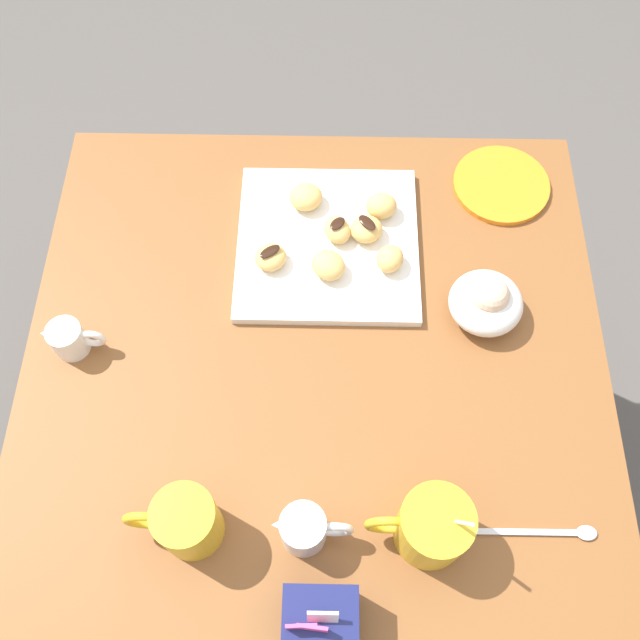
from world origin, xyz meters
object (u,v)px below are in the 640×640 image
chocolate_sauce_pitcher (69,338)px  beignet_6 (390,259)px  coffee_mug_mustard_right (185,522)px  saucer_orange_left (501,185)px  beignet_5 (306,197)px  beignet_2 (328,265)px  beignet_3 (366,229)px  pastry_plate_square (328,243)px  beignet_0 (337,230)px  coffee_mug_mustard_left (432,526)px  dining_table (315,395)px  beignet_1 (271,257)px  beignet_4 (381,206)px  cream_pitcher_white (305,529)px  sugar_caddy (320,619)px  ice_cream_bowl (486,301)px

chocolate_sauce_pitcher → beignet_6: bearing=-163.1°
coffee_mug_mustard_right → saucer_orange_left: bearing=-129.0°
beignet_5 → coffee_mug_mustard_right: bearing=75.3°
coffee_mug_mustard_right → beignet_2: coffee_mug_mustard_right is taller
coffee_mug_mustard_right → beignet_3: 0.52m
beignet_2 → beignet_6: size_ratio=1.16×
pastry_plate_square → beignet_0: bearing=-145.8°
coffee_mug_mustard_left → beignet_0: size_ratio=2.95×
dining_table → beignet_2: (-0.02, -0.15, 0.16)m
pastry_plate_square → beignet_5: (0.04, -0.07, 0.03)m
beignet_1 → beignet_4: (-0.17, -0.10, 0.00)m
beignet_0 → chocolate_sauce_pitcher: bearing=26.7°
saucer_orange_left → beignet_5: bearing=9.1°
cream_pitcher_white → chocolate_sauce_pitcher: size_ratio=1.14×
cream_pitcher_white → sugar_caddy: 0.11m
dining_table → beignet_6: size_ratio=18.32×
ice_cream_bowl → beignet_2: (0.24, -0.06, -0.00)m
coffee_mug_mustard_right → chocolate_sauce_pitcher: bearing=-52.3°
saucer_orange_left → beignet_3: (0.23, 0.11, 0.03)m
ice_cream_bowl → beignet_4: size_ratio=2.25×
beignet_2 → sugar_caddy: bearing=89.6°
chocolate_sauce_pitcher → beignet_4: (-0.46, -0.24, 0.00)m
dining_table → cream_pitcher_white: bearing=88.3°
beignet_0 → beignet_1: (0.10, 0.05, -0.00)m
ice_cream_bowl → chocolate_sauce_pitcher: (0.62, 0.07, -0.01)m
saucer_orange_left → beignet_4: bearing=18.6°
sugar_caddy → saucer_orange_left: size_ratio=0.65×
chocolate_sauce_pitcher → saucer_orange_left: (-0.67, -0.31, -0.03)m
coffee_mug_mustard_left → sugar_caddy: coffee_mug_mustard_left is taller
beignet_3 → beignet_5: (0.10, -0.06, 0.00)m
sugar_caddy → saucer_orange_left: sugar_caddy is taller
sugar_caddy → dining_table: bearing=-87.7°
dining_table → cream_pitcher_white: size_ratio=8.41×
pastry_plate_square → beignet_5: beignet_5 is taller
cream_pitcher_white → beignet_2: size_ratio=1.88×
coffee_mug_mustard_right → cream_pitcher_white: size_ratio=1.18×
dining_table → beignet_1: beignet_1 is taller
beignet_5 → cream_pitcher_white: bearing=91.5°
pastry_plate_square → beignet_4: (-0.09, -0.06, 0.03)m
sugar_caddy → beignet_6: bearing=-100.8°
chocolate_sauce_pitcher → beignet_3: (-0.44, -0.20, 0.00)m
beignet_1 → beignet_2: 0.09m
coffee_mug_mustard_right → saucer_orange_left: coffee_mug_mustard_right is taller
pastry_plate_square → coffee_mug_mustard_left: bearing=106.9°
sugar_caddy → ice_cream_bowl: 0.51m
coffee_mug_mustard_left → beignet_1: coffee_mug_mustard_left is taller
dining_table → sugar_caddy: size_ratio=8.29×
sugar_caddy → beignet_0: 0.57m
beignet_1 → beignet_5: size_ratio=0.92×
beignet_5 → beignet_4: bearing=172.1°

